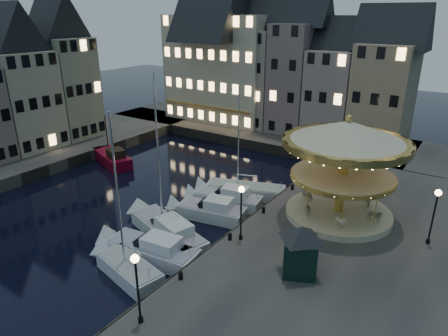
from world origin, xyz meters
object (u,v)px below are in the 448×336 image
Objects in this scene: bollard_c at (264,209)px; carousel at (345,151)px; streetlamp_c at (315,153)px; motorboat_f at (239,190)px; motorboat_d at (207,211)px; streetlamp_a at (137,279)px; streetlamp_b at (241,205)px; motorboat_b at (148,249)px; streetlamp_d at (435,209)px; red_fishing_boat at (113,159)px; motorboat_a at (125,267)px; bollard_b at (230,236)px; motorboat_c at (165,229)px; ticket_kiosk at (301,242)px; bollard_d at (292,187)px; bollard_a at (181,275)px; motorboat_e at (224,198)px.

bollard_c is 7.91m from carousel.
streetlamp_c is 8.13m from motorboat_f.
streetlamp_a is at bearing -67.71° from motorboat_d.
streetlamp_b is 7.49m from motorboat_b.
streetlamp_d is 0.58× the size of red_fishing_boat.
streetlamp_c is 0.58× the size of red_fishing_boat.
streetlamp_d is 21.53m from motorboat_a.
carousel is at bearing 56.53° from bollard_b.
motorboat_c is at bearing -155.08° from streetlamp_d.
streetlamp_c is 0.37× the size of motorboat_f.
red_fishing_boat is 28.91m from ticket_kiosk.
bollard_b is 10.50m from bollard_d.
red_fishing_boat reaches higher than streetlamp_b.
red_fishing_boat is 1.92× the size of ticket_kiosk.
bollard_b and bollard_c have the same top height.
motorboat_c reaches higher than carousel.
streetlamp_d is 7.32× the size of bollard_c.
streetlamp_c reaches higher than bollard_d.
streetlamp_b is 1.00× the size of streetlamp_c.
red_fishing_boat is at bearing 179.77° from carousel.
motorboat_d is at bearing -14.23° from red_fishing_boat.
streetlamp_c is 8.14m from carousel.
bollard_a is (-0.60, 4.00, -2.41)m from streetlamp_a.
motorboat_b is 10.07m from motorboat_e.
streetlamp_b is at bearing -90.00° from streetlamp_c.
bollard_d is 0.08× the size of motorboat_d.
motorboat_f reaches higher than motorboat_d.
carousel is (10.21, 1.34, 6.15)m from motorboat_e.
bollard_b is at bearing 171.94° from ticket_kiosk.
red_fishing_boat is at bearing 172.08° from bollard_c.
streetlamp_b is 1.00× the size of streetlamp_d.
motorboat_c reaches higher than red_fishing_boat.
streetlamp_a is 18.22m from carousel.
motorboat_c is 1.69× the size of red_fishing_boat.
bollard_d is 0.05× the size of motorboat_f.
streetlamp_b reaches higher than ticket_kiosk.
streetlamp_d is 12.40m from bollard_c.
streetlamp_b is 10.30m from bollard_d.
streetlamp_b is 8.94m from motorboat_a.
red_fishing_boat reaches higher than bollard_c.
ticket_kiosk reaches higher than bollard_d.
bollard_c is (0.00, 5.00, 0.00)m from bollard_b.
bollard_b is (0.00, 5.50, 0.00)m from bollard_a.
ticket_kiosk is (5.13, 8.69, -0.50)m from streetlamp_a.
streetlamp_d is 14.27m from bollard_b.
streetlamp_a is 20.41m from streetlamp_d.
bollard_a is 7.65m from ticket_kiosk.
ticket_kiosk is at bearing 39.31° from bollard_a.
motorboat_b is (-5.35, -17.51, -3.38)m from streetlamp_c.
bollard_d is at bearing 54.45° from motorboat_d.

